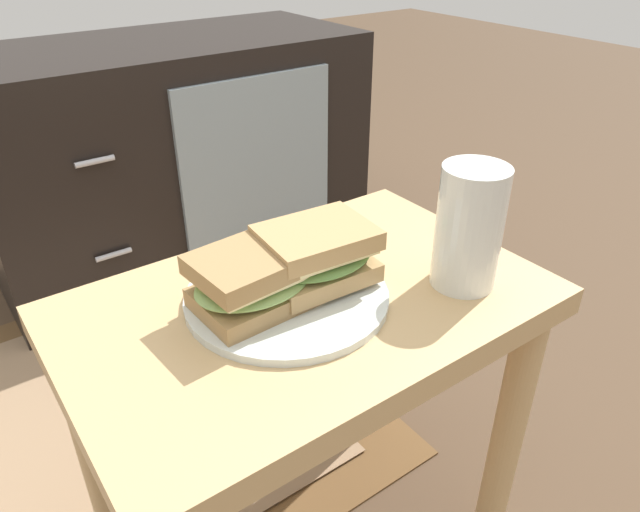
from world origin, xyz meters
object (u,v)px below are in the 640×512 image
object	(u,v)px
plate	(287,297)
sandwich_back	(317,254)
beer_glass	(469,231)
tv_cabinet	(176,155)
sandwich_front	(253,280)

from	to	relation	value
plate	sandwich_back	bearing A→B (deg)	-2.88
plate	beer_glass	world-z (taller)	beer_glass
tv_cabinet	sandwich_front	distance (m)	1.01
tv_cabinet	plate	xyz separation A→B (m)	(-0.26, -0.94, 0.17)
tv_cabinet	sandwich_front	bearing A→B (deg)	-107.84
tv_cabinet	beer_glass	size ratio (longest dim) A/B	6.42
sandwich_back	beer_glass	xyz separation A→B (m)	(0.15, -0.09, 0.02)
sandwich_back	beer_glass	bearing A→B (deg)	-30.58
plate	sandwich_front	xyz separation A→B (m)	(-0.04, 0.00, 0.04)
sandwich_back	tv_cabinet	bearing A→B (deg)	76.89
plate	sandwich_back	distance (m)	0.06
sandwich_front	sandwich_back	size ratio (longest dim) A/B	1.00
tv_cabinet	sandwich_back	distance (m)	0.99
sandwich_back	beer_glass	world-z (taller)	beer_glass
tv_cabinet	sandwich_back	bearing A→B (deg)	-103.11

